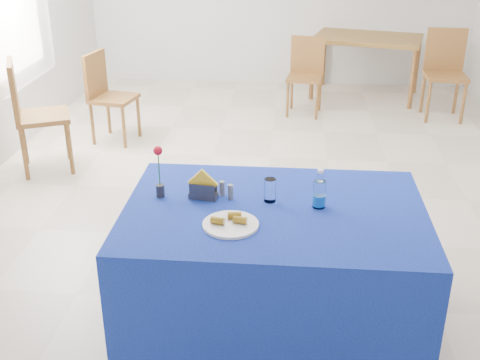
% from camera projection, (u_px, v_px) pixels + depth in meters
% --- Properties ---
extents(floor, '(7.00, 7.00, 0.00)m').
position_uv_depth(floor, '(266.00, 193.00, 5.09)').
color(floor, beige).
rests_on(floor, ground).
extents(plate, '(0.28, 0.28, 0.01)m').
position_uv_depth(plate, '(231.00, 225.00, 3.00)').
color(plate, white).
rests_on(plate, blue_table).
extents(drinking_glass, '(0.06, 0.06, 0.13)m').
position_uv_depth(drinking_glass, '(270.00, 190.00, 3.23)').
color(drinking_glass, white).
rests_on(drinking_glass, blue_table).
extents(salt_shaker, '(0.03, 0.03, 0.08)m').
position_uv_depth(salt_shaker, '(222.00, 188.00, 3.30)').
color(salt_shaker, slate).
rests_on(salt_shaker, blue_table).
extents(pepper_shaker, '(0.03, 0.03, 0.08)m').
position_uv_depth(pepper_shaker, '(231.00, 192.00, 3.26)').
color(pepper_shaker, slate).
rests_on(pepper_shaker, blue_table).
extents(blue_table, '(1.60, 1.10, 0.76)m').
position_uv_depth(blue_table, '(273.00, 269.00, 3.34)').
color(blue_table, navy).
rests_on(blue_table, floor).
extents(water_bottle, '(0.07, 0.07, 0.21)m').
position_uv_depth(water_bottle, '(319.00, 195.00, 3.17)').
color(water_bottle, white).
rests_on(water_bottle, blue_table).
extents(napkin_holder, '(0.16, 0.08, 0.17)m').
position_uv_depth(napkin_holder, '(203.00, 190.00, 3.27)').
color(napkin_holder, '#3E3D43').
rests_on(napkin_holder, blue_table).
extents(rose_vase, '(0.05, 0.05, 0.30)m').
position_uv_depth(rose_vase, '(159.00, 173.00, 3.25)').
color(rose_vase, '#25252A').
rests_on(rose_vase, blue_table).
extents(oak_table, '(1.43, 1.10, 0.76)m').
position_uv_depth(oak_table, '(368.00, 43.00, 7.39)').
color(oak_table, olive).
rests_on(oak_table, floor).
extents(chair_bg_left, '(0.44, 0.44, 0.87)m').
position_uv_depth(chair_bg_left, '(306.00, 70.00, 6.88)').
color(chair_bg_left, '#925B2A').
rests_on(chair_bg_left, floor).
extents(chair_bg_right, '(0.45, 0.45, 0.98)m').
position_uv_depth(chair_bg_right, '(445.00, 67.00, 6.72)').
color(chair_bg_right, '#925B2A').
rests_on(chair_bg_right, floor).
extents(chair_win_a, '(0.60, 0.60, 1.02)m').
position_uv_depth(chair_win_a, '(30.00, 109.00, 5.29)').
color(chair_win_a, '#925B2A').
rests_on(chair_win_a, floor).
extents(chair_win_b, '(0.47, 0.47, 0.90)m').
position_uv_depth(chair_win_b, '(106.00, 91.00, 6.03)').
color(chair_win_b, '#925B2A').
rests_on(chair_win_b, floor).
extents(banana_pieces, '(0.19, 0.11, 0.04)m').
position_uv_depth(banana_pieces, '(231.00, 219.00, 3.01)').
color(banana_pieces, gold).
rests_on(banana_pieces, plate).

